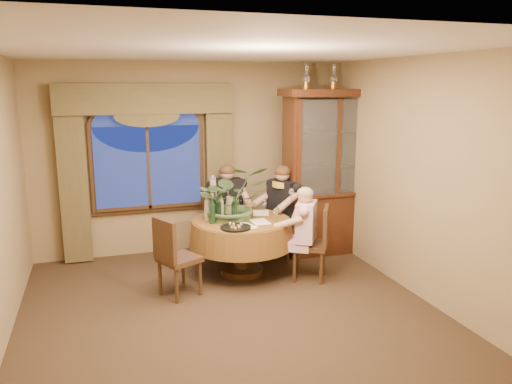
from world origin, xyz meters
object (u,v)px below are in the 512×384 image
object	(u,v)px
oil_lamp_center	(334,77)
wine_bottle_4	(221,207)
wine_bottle_3	(207,208)
chair_front_left	(179,257)
centerpiece_plant	(232,173)
olive_bowl	(245,218)
oil_lamp_right	(360,77)
dining_table	(242,246)
person_scarf	(283,212)
wine_bottle_1	(218,209)
wine_bottle_2	(212,211)
wine_bottle_5	(215,205)
person_back	(227,209)
chair_right	(310,243)
stoneware_vase	(230,207)
person_pink	(306,234)
chair_back_right	(287,226)
chair_back	(223,220)
oil_lamp_left	(306,77)
china_cabinet	(330,172)
wine_bottle_0	(234,209)

from	to	relation	value
oil_lamp_center	wine_bottle_4	xyz separation A→B (m)	(-1.77, -0.43, -1.67)
wine_bottle_3	chair_front_left	bearing A→B (deg)	-130.77
centerpiece_plant	olive_bowl	xyz separation A→B (m)	(0.13, -0.14, -0.59)
oil_lamp_right	dining_table	bearing A→B (deg)	-165.53
person_scarf	wine_bottle_1	bearing A→B (deg)	82.26
wine_bottle_2	wine_bottle_5	distance (m)	0.31
oil_lamp_center	person_back	xyz separation A→B (m)	(-1.48, 0.35, -1.91)
chair_right	wine_bottle_2	size ratio (longest dim) A/B	2.91
chair_right	wine_bottle_5	size ratio (longest dim) A/B	2.91
olive_bowl	dining_table	bearing A→B (deg)	132.75
stoneware_vase	wine_bottle_4	bearing A→B (deg)	-150.29
person_back	wine_bottle_3	world-z (taller)	person_back
chair_front_left	wine_bottle_4	bearing A→B (deg)	102.27
person_pink	stoneware_vase	size ratio (longest dim) A/B	4.43
wine_bottle_1	wine_bottle_3	world-z (taller)	same
chair_back_right	wine_bottle_4	size ratio (longest dim) A/B	2.91
wine_bottle_4	wine_bottle_5	world-z (taller)	same
dining_table	chair_back	world-z (taller)	chair_back
wine_bottle_2	oil_lamp_left	bearing A→B (deg)	21.31
stoneware_vase	wine_bottle_4	world-z (taller)	wine_bottle_4
china_cabinet	wine_bottle_5	bearing A→B (deg)	-170.91
oil_lamp_left	centerpiece_plant	bearing A→B (deg)	-161.61
china_cabinet	chair_back	world-z (taller)	china_cabinet
chair_right	wine_bottle_4	distance (m)	1.24
centerpiece_plant	wine_bottle_4	xyz separation A→B (m)	(-0.16, -0.04, -0.44)
stoneware_vase	centerpiece_plant	xyz separation A→B (m)	(0.02, -0.05, 0.47)
chair_back_right	person_scarf	bearing A→B (deg)	4.13
oil_lamp_left	olive_bowl	bearing A→B (deg)	-153.11
oil_lamp_right	wine_bottle_0	bearing A→B (deg)	-163.86
person_pink	wine_bottle_0	xyz separation A→B (m)	(-0.85, 0.36, 0.30)
wine_bottle_5	wine_bottle_2	bearing A→B (deg)	-109.84
oil_lamp_right	person_scarf	bearing A→B (deg)	-177.16
person_back	dining_table	bearing A→B (deg)	90.00
china_cabinet	person_scarf	size ratio (longest dim) A/B	1.77
chair_front_left	wine_bottle_3	size ratio (longest dim) A/B	2.91
centerpiece_plant	wine_bottle_1	size ratio (longest dim) A/B	3.16
person_pink	chair_front_left	bearing A→B (deg)	121.92
person_pink	centerpiece_plant	distance (m)	1.24
oil_lamp_center	person_back	world-z (taller)	oil_lamp_center
person_pink	chair_back_right	bearing A→B (deg)	27.43
oil_lamp_left	oil_lamp_right	bearing A→B (deg)	0.00
chair_right	chair_front_left	size ratio (longest dim) A/B	1.00
stoneware_vase	wine_bottle_3	size ratio (longest dim) A/B	0.84
china_cabinet	wine_bottle_1	size ratio (longest dim) A/B	7.31
person_scarf	wine_bottle_3	xyz separation A→B (m)	(-1.19, -0.35, 0.24)
chair_front_left	olive_bowl	bearing A→B (deg)	87.17
china_cabinet	oil_lamp_left	distance (m)	1.44
wine_bottle_4	wine_bottle_3	bearing A→B (deg)	171.64
person_scarf	oil_lamp_left	bearing A→B (deg)	-110.71
person_back	wine_bottle_4	world-z (taller)	person_back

